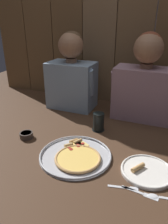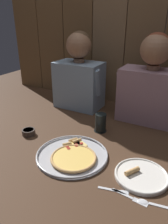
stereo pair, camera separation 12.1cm
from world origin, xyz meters
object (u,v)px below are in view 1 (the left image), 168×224
Objects in this scene: dipping_bowl at (26,135)px; diner_left at (72,74)px; drinking_glass at (98,122)px; dinner_plate at (147,171)px; pizza_tray at (76,156)px; diner_right at (145,82)px.

diner_left reaches higher than dipping_bowl.
dinner_plate is at bearing -41.47° from drinking_glass.
dipping_bowl is 0.14× the size of diner_left.
drinking_glass is at bearing 138.53° from dinner_plate.
drinking_glass is (-0.34, 0.30, 0.05)m from dinner_plate.
dipping_bowl is 0.60m from diner_left.
dipping_bowl is at bearing 169.53° from pizza_tray.
drinking_glass is 0.20× the size of diner_left.
pizza_tray is 0.65× the size of diner_left.
drinking_glass reaches higher than pizza_tray.
pizza_tray is 0.73m from diner_left.
pizza_tray is 4.70× the size of dipping_bowl.
dipping_bowl is at bearing -145.42° from drinking_glass.
dinner_plate is 2.08× the size of drinking_glass.
pizza_tray is 1.54× the size of dinner_plate.
dinner_plate is at bearing -3.89° from dipping_bowl.
dinner_plate reaches higher than pizza_tray.
dinner_plate is 0.93m from diner_left.
pizza_tray is at bearing -177.14° from dinner_plate.
pizza_tray is 0.71m from diner_right.
dinner_plate is at bearing -78.49° from diner_right.
diner_left is (-0.31, 0.61, 0.25)m from pizza_tray.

